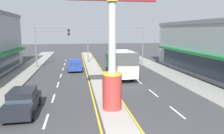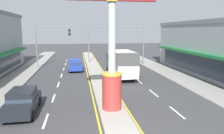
{
  "view_description": "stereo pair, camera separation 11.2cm",
  "coord_description": "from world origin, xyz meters",
  "px_view_note": "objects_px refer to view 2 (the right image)",
  "views": [
    {
      "loc": [
        -2.29,
        -7.68,
        5.36
      ],
      "look_at": [
        0.37,
        8.07,
        2.6
      ],
      "focal_mm": 34.07,
      "sensor_mm": 36.0,
      "label": 1
    },
    {
      "loc": [
        -2.18,
        -7.7,
        5.36
      ],
      "look_at": [
        0.37,
        8.07,
        2.6
      ],
      "focal_mm": 34.07,
      "sensor_mm": 36.0,
      "label": 2
    }
  ],
  "objects_px": {
    "sedan_far_right_lane": "(75,65)",
    "sedan_near_right_lane": "(23,101)",
    "traffic_light_median_far": "(98,38)",
    "traffic_light_left_side": "(49,38)",
    "box_truck_near_left_lane": "(121,63)",
    "district_sign": "(112,49)",
    "traffic_light_right_side": "(133,38)"
  },
  "relations": [
    {
      "from": "sedan_far_right_lane",
      "to": "box_truck_near_left_lane",
      "type": "height_order",
      "value": "box_truck_near_left_lane"
    },
    {
      "from": "sedan_far_right_lane",
      "to": "traffic_light_right_side",
      "type": "bearing_deg",
      "value": 18.34
    },
    {
      "from": "traffic_light_median_far",
      "to": "sedan_far_right_lane",
      "type": "distance_m",
      "value": 8.17
    },
    {
      "from": "traffic_light_left_side",
      "to": "sedan_far_right_lane",
      "type": "xyz_separation_m",
      "value": [
        3.58,
        -2.48,
        -3.46
      ]
    },
    {
      "from": "traffic_light_left_side",
      "to": "traffic_light_median_far",
      "type": "xyz_separation_m",
      "value": [
        7.25,
        3.98,
        -0.05
      ]
    },
    {
      "from": "sedan_near_right_lane",
      "to": "traffic_light_right_side",
      "type": "bearing_deg",
      "value": 55.65
    },
    {
      "from": "traffic_light_left_side",
      "to": "traffic_light_median_far",
      "type": "distance_m",
      "value": 8.27
    },
    {
      "from": "traffic_light_left_side",
      "to": "traffic_light_right_side",
      "type": "bearing_deg",
      "value": 1.86
    },
    {
      "from": "traffic_light_median_far",
      "to": "district_sign",
      "type": "bearing_deg",
      "value": -92.93
    },
    {
      "from": "district_sign",
      "to": "traffic_light_median_far",
      "type": "height_order",
      "value": "district_sign"
    },
    {
      "from": "traffic_light_left_side",
      "to": "traffic_light_median_far",
      "type": "relative_size",
      "value": 1.0
    },
    {
      "from": "sedan_near_right_lane",
      "to": "sedan_far_right_lane",
      "type": "distance_m",
      "value": 15.03
    },
    {
      "from": "traffic_light_median_far",
      "to": "sedan_near_right_lane",
      "type": "relative_size",
      "value": 1.43
    },
    {
      "from": "traffic_light_right_side",
      "to": "traffic_light_median_far",
      "type": "distance_m",
      "value": 6.17
    },
    {
      "from": "sedan_far_right_lane",
      "to": "sedan_near_right_lane",
      "type": "bearing_deg",
      "value": -102.68
    },
    {
      "from": "district_sign",
      "to": "traffic_light_left_side",
      "type": "bearing_deg",
      "value": 109.09
    },
    {
      "from": "traffic_light_median_far",
      "to": "sedan_far_right_lane",
      "type": "xyz_separation_m",
      "value": [
        -3.67,
        -6.46,
        -3.41
      ]
    },
    {
      "from": "traffic_light_left_side",
      "to": "sedan_far_right_lane",
      "type": "height_order",
      "value": "traffic_light_left_side"
    },
    {
      "from": "traffic_light_median_far",
      "to": "sedan_near_right_lane",
      "type": "height_order",
      "value": "traffic_light_median_far"
    },
    {
      "from": "sedan_far_right_lane",
      "to": "traffic_light_left_side",
      "type": "bearing_deg",
      "value": 145.28
    },
    {
      "from": "traffic_light_right_side",
      "to": "sedan_far_right_lane",
      "type": "bearing_deg",
      "value": -161.66
    },
    {
      "from": "district_sign",
      "to": "traffic_light_right_side",
      "type": "relative_size",
      "value": 1.41
    },
    {
      "from": "sedan_far_right_lane",
      "to": "box_truck_near_left_lane",
      "type": "relative_size",
      "value": 0.62
    },
    {
      "from": "sedan_near_right_lane",
      "to": "sedan_far_right_lane",
      "type": "xyz_separation_m",
      "value": [
        3.3,
        14.67,
        0.0
      ]
    },
    {
      "from": "box_truck_near_left_lane",
      "to": "sedan_far_right_lane",
      "type": "bearing_deg",
      "value": 133.65
    },
    {
      "from": "district_sign",
      "to": "sedan_far_right_lane",
      "type": "bearing_deg",
      "value": 99.51
    },
    {
      "from": "traffic_light_median_far",
      "to": "sedan_far_right_lane",
      "type": "bearing_deg",
      "value": -119.59
    },
    {
      "from": "sedan_near_right_lane",
      "to": "sedan_far_right_lane",
      "type": "bearing_deg",
      "value": 77.32
    },
    {
      "from": "district_sign",
      "to": "box_truck_near_left_lane",
      "type": "height_order",
      "value": "district_sign"
    },
    {
      "from": "sedan_far_right_lane",
      "to": "box_truck_near_left_lane",
      "type": "distance_m",
      "value": 7.55
    },
    {
      "from": "box_truck_near_left_lane",
      "to": "traffic_light_left_side",
      "type": "bearing_deg",
      "value": 137.92
    },
    {
      "from": "district_sign",
      "to": "box_truck_near_left_lane",
      "type": "bearing_deg",
      "value": 75.07
    }
  ]
}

